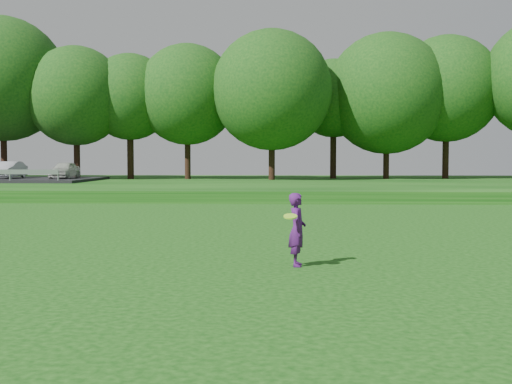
{
  "coord_description": "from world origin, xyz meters",
  "views": [
    {
      "loc": [
        1.38,
        -11.76,
        2.19
      ],
      "look_at": [
        0.69,
        5.22,
        1.3
      ],
      "focal_mm": 45.0,
      "sensor_mm": 36.0,
      "label": 1
    }
  ],
  "objects": [
    {
      "name": "ground",
      "position": [
        0.0,
        0.0,
        0.0
      ],
      "size": [
        140.0,
        140.0,
        0.0
      ],
      "primitive_type": "plane",
      "color": "#0D3D0B",
      "rests_on": "ground"
    },
    {
      "name": "walking_path",
      "position": [
        0.0,
        20.0,
        0.02
      ],
      "size": [
        130.0,
        1.6,
        0.04
      ],
      "primitive_type": "cube",
      "color": "gray",
      "rests_on": "ground"
    },
    {
      "name": "berm",
      "position": [
        0.0,
        34.0,
        0.3
      ],
      "size": [
        130.0,
        30.0,
        0.6
      ],
      "primitive_type": "cube",
      "color": "#0D3D0B",
      "rests_on": "ground"
    },
    {
      "name": "treeline",
      "position": [
        0.0,
        38.0,
        8.1
      ],
      "size": [
        104.0,
        7.0,
        15.0
      ],
      "primitive_type": null,
      "color": "#0E3E11",
      "rests_on": "berm"
    },
    {
      "name": "woman",
      "position": [
        1.69,
        1.21,
        0.75
      ],
      "size": [
        0.46,
        0.83,
        1.49
      ],
      "color": "#4E1665",
      "rests_on": "ground"
    }
  ]
}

